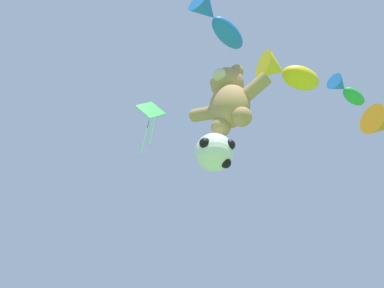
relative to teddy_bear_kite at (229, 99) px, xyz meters
name	(u,v)px	position (x,y,z in m)	size (l,w,h in m)	color
teddy_bear_kite	(229,99)	(0.00, 0.00, 0.00)	(2.35, 1.04, 2.39)	tan
soccer_ball_kite	(215,152)	(-0.49, -0.02, -1.73)	(1.00, 1.00, 0.92)	white
fish_kite_cobalt	(217,21)	(0.53, -1.32, 1.51)	(0.84, 1.84, 0.68)	blue
fish_kite_goldfin	(287,73)	(1.34, 1.31, 1.73)	(1.70, 2.00, 0.89)	yellow
fish_kite_emerald	(347,91)	(2.56, 3.29, 2.19)	(0.94, 1.51, 0.57)	green
diamond_kite	(150,114)	(-3.28, 0.67, 2.34)	(0.68, 0.88, 2.70)	green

